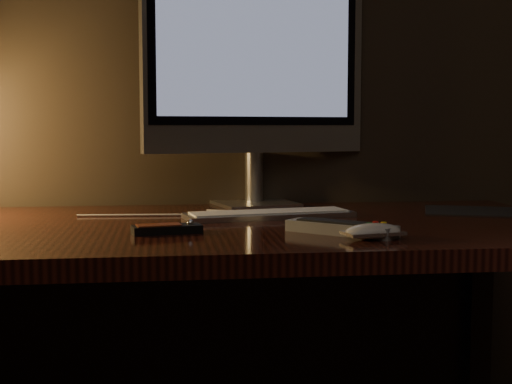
{
  "coord_description": "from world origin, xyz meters",
  "views": [
    {
      "loc": [
        -0.1,
        0.35,
        0.96
      ],
      "look_at": [
        0.08,
        1.73,
        0.83
      ],
      "focal_mm": 50.0,
      "sensor_mm": 36.0,
      "label": 1
    }
  ],
  "objects": [
    {
      "name": "monitor",
      "position": [
        0.14,
        2.18,
        1.12
      ],
      "size": [
        0.59,
        0.22,
        0.63
      ],
      "rotation": [
        0.0,
        0.0,
        0.25
      ],
      "color": "silver",
      "rests_on": "desk"
    },
    {
      "name": "cable",
      "position": [
        -0.02,
        2.0,
        0.75
      ],
      "size": [
        0.52,
        0.15,
        0.0
      ],
      "primitive_type": "cylinder",
      "rotation": [
        0.0,
        1.57,
        -0.28
      ],
      "color": "white",
      "rests_on": "desk"
    },
    {
      "name": "desk",
      "position": [
        0.0,
        1.93,
        0.62
      ],
      "size": [
        1.6,
        0.75,
        0.75
      ],
      "color": "#39140D",
      "rests_on": "ground"
    },
    {
      "name": "media_remote",
      "position": [
        -0.1,
        1.72,
        0.76
      ],
      "size": [
        0.14,
        0.07,
        0.02
      ],
      "rotation": [
        0.0,
        0.0,
        0.2
      ],
      "color": "black",
      "rests_on": "desk"
    },
    {
      "name": "mouse",
      "position": [
        0.28,
        1.6,
        0.76
      ],
      "size": [
        0.12,
        0.08,
        0.02
      ],
      "primitive_type": "ellipsoid",
      "rotation": [
        0.0,
        0.0,
        0.2
      ],
      "color": "white",
      "rests_on": "desk"
    },
    {
      "name": "keyboard",
      "position": [
        0.14,
        1.94,
        0.76
      ],
      "size": [
        0.4,
        0.18,
        0.01
      ],
      "primitive_type": "cube",
      "rotation": [
        0.0,
        0.0,
        0.18
      ],
      "color": "silver",
      "rests_on": "desk"
    },
    {
      "name": "mousepad",
      "position": [
        0.65,
        1.98,
        0.75
      ],
      "size": [
        0.3,
        0.27,
        0.0
      ],
      "primitive_type": "cube",
      "rotation": [
        0.0,
        0.0,
        -0.36
      ],
      "color": "black",
      "rests_on": "desk"
    },
    {
      "name": "tv_remote",
      "position": [
        0.23,
        1.67,
        0.76
      ],
      "size": [
        0.2,
        0.19,
        0.03
      ],
      "rotation": [
        0.0,
        0.0,
        -0.74
      ],
      "color": "gray",
      "rests_on": "desk"
    }
  ]
}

